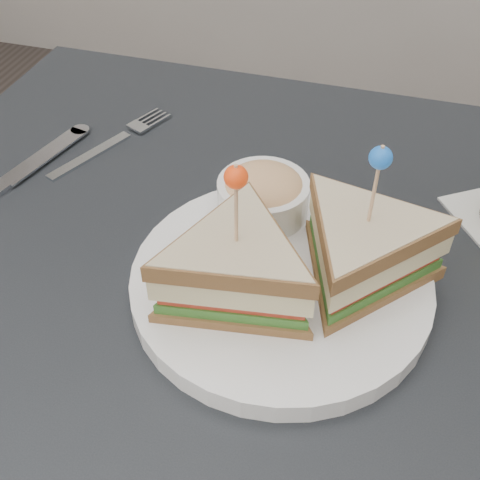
% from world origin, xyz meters
% --- Properties ---
extents(table, '(0.80, 0.80, 0.75)m').
position_xyz_m(table, '(0.00, 0.00, 0.67)').
color(table, black).
rests_on(table, ground).
extents(plate_meal, '(0.35, 0.35, 0.16)m').
position_xyz_m(plate_meal, '(0.06, 0.01, 0.79)').
color(plate_meal, white).
rests_on(plate_meal, table).
extents(cutlery_fork, '(0.09, 0.18, 0.01)m').
position_xyz_m(cutlery_fork, '(-0.20, 0.19, 0.75)').
color(cutlery_fork, silver).
rests_on(cutlery_fork, table).
extents(cutlery_knife, '(0.07, 0.23, 0.01)m').
position_xyz_m(cutlery_knife, '(-0.28, 0.08, 0.75)').
color(cutlery_knife, silver).
rests_on(cutlery_knife, table).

